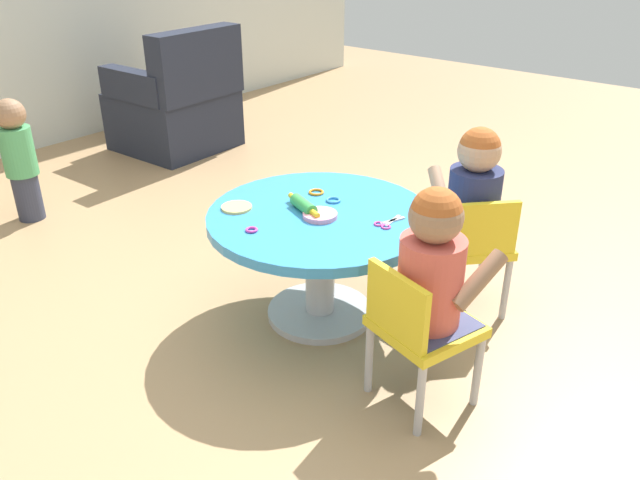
% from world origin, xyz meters
% --- Properties ---
extents(ground_plane, '(10.00, 10.00, 0.00)m').
position_xyz_m(ground_plane, '(0.00, 0.00, 0.00)').
color(ground_plane, tan).
extents(craft_table, '(0.88, 0.88, 0.47)m').
position_xyz_m(craft_table, '(0.00, 0.00, 0.36)').
color(craft_table, silver).
rests_on(craft_table, ground).
extents(child_chair_left, '(0.37, 0.37, 0.54)m').
position_xyz_m(child_chair_left, '(-0.21, -0.59, 0.31)').
color(child_chair_left, '#B7B7BC').
rests_on(child_chair_left, ground).
extents(seated_child_left, '(0.41, 0.35, 0.51)m').
position_xyz_m(seated_child_left, '(-0.17, -0.60, 0.53)').
color(seated_child_left, '#3F4772').
rests_on(seated_child_left, ground).
extents(child_chair_right, '(0.42, 0.42, 0.54)m').
position_xyz_m(child_chair_right, '(0.44, -0.45, 0.31)').
color(child_chair_right, '#B7B7BC').
rests_on(child_chair_right, ground).
extents(seated_child_right, '(0.43, 0.44, 0.51)m').
position_xyz_m(seated_child_right, '(0.46, -0.42, 0.53)').
color(seated_child_right, '#3F4772').
rests_on(seated_child_right, ground).
extents(armchair_dark, '(0.74, 0.74, 0.85)m').
position_xyz_m(armchair_dark, '(1.04, 2.15, 0.31)').
color(armchair_dark, '#232838').
rests_on(armchair_dark, ground).
extents(toddler_standing, '(0.17, 0.17, 0.67)m').
position_xyz_m(toddler_standing, '(-0.27, 1.85, 0.36)').
color(toddler_standing, '#33384C').
rests_on(toddler_standing, ground).
extents(rolling_pin, '(0.11, 0.22, 0.05)m').
position_xyz_m(rolling_pin, '(-0.03, 0.06, 0.50)').
color(rolling_pin, green).
rests_on(rolling_pin, craft_table).
extents(craft_scissors, '(0.14, 0.08, 0.01)m').
position_xyz_m(craft_scissors, '(0.08, -0.26, 0.48)').
color(craft_scissors, silver).
rests_on(craft_scissors, craft_table).
extents(playdough_blob_0, '(0.13, 0.13, 0.02)m').
position_xyz_m(playdough_blob_0, '(-0.03, -0.03, 0.48)').
color(playdough_blob_0, pink).
rests_on(playdough_blob_0, craft_table).
extents(playdough_blob_1, '(0.12, 0.12, 0.01)m').
position_xyz_m(playdough_blob_1, '(-0.18, 0.28, 0.48)').
color(playdough_blob_1, '#F2CC72').
rests_on(playdough_blob_1, craft_table).
extents(cookie_cutter_0, '(0.06, 0.06, 0.01)m').
position_xyz_m(cookie_cutter_0, '(0.14, 0.14, 0.48)').
color(cookie_cutter_0, orange).
rests_on(cookie_cutter_0, craft_table).
extents(cookie_cutter_1, '(0.06, 0.06, 0.01)m').
position_xyz_m(cookie_cutter_1, '(0.12, 0.03, 0.48)').
color(cookie_cutter_1, '#3F99D8').
rests_on(cookie_cutter_1, craft_table).
extents(cookie_cutter_2, '(0.05, 0.05, 0.01)m').
position_xyz_m(cookie_cutter_2, '(-0.28, 0.09, 0.48)').
color(cookie_cutter_2, '#D83FA5').
rests_on(cookie_cutter_2, craft_table).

